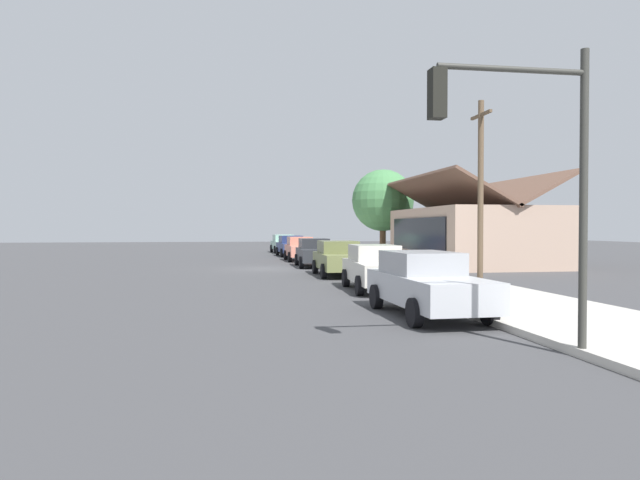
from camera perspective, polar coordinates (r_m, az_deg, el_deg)
ground_plane at (r=31.05m, az=-5.12°, el=-2.85°), size 120.00×120.00×0.00m
sidewalk_curb at (r=31.96m, az=4.95°, el=-2.59°), size 60.00×4.20×0.16m
car_seafoam at (r=50.77m, az=-3.66°, el=-0.34°), size 4.71×2.14×1.59m
car_navy at (r=44.35m, az=-2.87°, el=-0.57°), size 4.66×2.16×1.59m
car_coral at (r=38.25m, az=-1.97°, el=-0.86°), size 4.39×1.97×1.59m
car_charcoal at (r=32.41m, az=-0.55°, el=-1.23°), size 4.55×2.14×1.59m
car_olive at (r=26.35m, az=1.91°, el=-1.79°), size 4.77×2.19×1.59m
car_ivory at (r=20.26m, az=5.56°, el=-2.71°), size 4.66×2.12×1.59m
car_silver at (r=14.65m, az=10.48°, el=-4.22°), size 4.89×2.07×1.59m
storefront_building at (r=34.88m, az=14.79°, el=0.55°), size 11.56×6.92×5.23m
shade_tree at (r=41.12m, az=6.27°, el=3.92°), size 4.39×4.39×6.35m
traffic_light_main at (r=10.17m, az=19.73°, el=8.44°), size 0.37×2.79×5.20m
utility_pole_wooden at (r=24.93m, az=15.67°, el=5.15°), size 1.80×0.24×7.50m
fire_hydrant_red at (r=47.93m, az=-1.64°, el=-0.81°), size 0.22×0.22×0.71m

